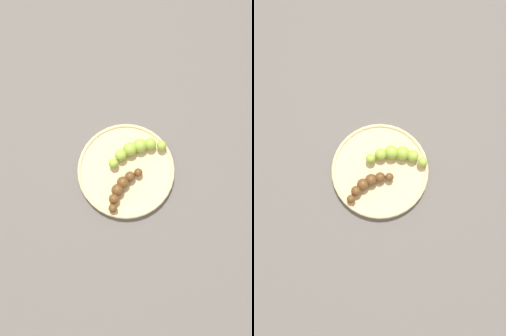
# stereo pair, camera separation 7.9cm
# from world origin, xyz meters

# --- Properties ---
(ground_plane) EXTENTS (2.40, 2.40, 0.00)m
(ground_plane) POSITION_xyz_m (0.00, 0.00, 0.00)
(ground_plane) COLOR #56514C
(fruit_bowl) EXTENTS (0.26, 0.26, 0.02)m
(fruit_bowl) POSITION_xyz_m (0.00, 0.00, 0.01)
(fruit_bowl) COLOR #D1B784
(fruit_bowl) RESTS_ON ground_plane
(banana_overripe) EXTENTS (0.13, 0.05, 0.03)m
(banana_overripe) POSITION_xyz_m (0.04, 0.03, 0.03)
(banana_overripe) COLOR #593819
(banana_overripe) RESTS_ON fruit_bowl
(banana_green) EXTENTS (0.15, 0.09, 0.04)m
(banana_green) POSITION_xyz_m (-0.05, -0.02, 0.04)
(banana_green) COLOR #8CAD38
(banana_green) RESTS_ON fruit_bowl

